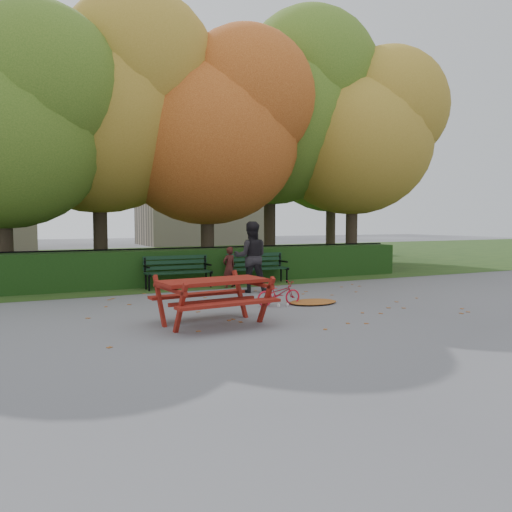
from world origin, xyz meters
name	(u,v)px	position (x,y,z in m)	size (l,w,h in m)	color
ground	(286,305)	(0.00, 0.00, 0.00)	(90.00, 90.00, 0.00)	slate
grass_strip	(139,260)	(0.00, 14.00, 0.01)	(90.00, 90.00, 0.00)	#1F3B15
building_right	(200,168)	(8.00, 28.00, 6.00)	(9.00, 6.00, 12.00)	#C2B099
hedge	(212,266)	(0.00, 4.50, 0.50)	(13.00, 0.90, 1.00)	black
iron_fence	(203,262)	(0.00, 5.30, 0.54)	(14.00, 0.04, 1.02)	black
tree_a	(13,119)	(-5.19, 5.58, 4.52)	(5.88, 5.60, 7.48)	black
tree_b	(111,105)	(-2.44, 6.75, 5.40)	(6.72, 6.40, 8.79)	black
tree_c	(219,128)	(0.83, 5.96, 4.82)	(6.30, 6.00, 8.00)	black
tree_d	(282,109)	(3.88, 7.23, 5.98)	(7.14, 6.80, 9.58)	black
tree_e	(364,133)	(6.52, 5.77, 5.08)	(6.09, 5.80, 8.16)	black
tree_g	(341,143)	(8.33, 9.76, 5.37)	(6.30, 6.00, 8.55)	black
bench_left	(178,269)	(-1.30, 3.70, 0.52)	(1.80, 0.57, 0.88)	black
bench_right	(257,266)	(1.10, 3.70, 0.52)	(1.80, 0.57, 0.88)	black
picnic_table	(213,289)	(-2.16, -1.19, 0.62)	(1.99, 1.66, 0.91)	maroon
leaf_pile	(313,302)	(0.63, -0.07, 0.04)	(1.11, 0.77, 0.08)	brown
leaf_scatter	(280,303)	(0.00, 0.30, 0.01)	(9.00, 5.70, 0.01)	brown
child	(229,267)	(0.01, 3.20, 0.56)	(0.41, 0.27, 1.12)	#3B1513
adult	(251,257)	(0.17, 2.15, 0.91)	(0.88, 0.69, 1.81)	black
bicycle	(279,293)	(-0.18, 0.02, 0.26)	(0.35, 1.00, 0.53)	red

